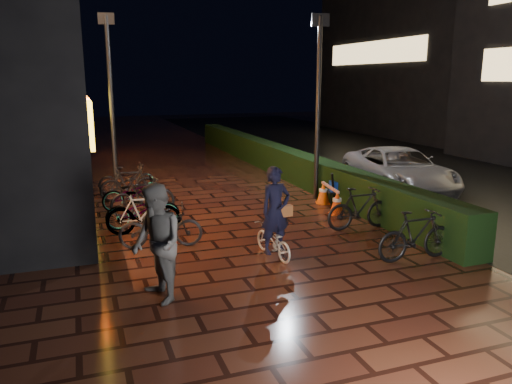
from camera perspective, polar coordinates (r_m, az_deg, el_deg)
name	(u,v)px	position (r m, az deg, el deg)	size (l,w,h in m)	color
ground	(278,251)	(10.31, 2.53, -6.76)	(80.00, 80.00, 0.00)	#381911
asphalt_road	(459,178)	(19.20, 22.17, 1.51)	(11.00, 60.00, 0.01)	black
hedge	(279,160)	(18.60, 2.67, 3.68)	(0.70, 20.00, 1.00)	black
bystander_person	(157,244)	(7.93, -11.27, -5.85)	(0.92, 0.72, 1.90)	#4F5052
van	(399,170)	(16.21, 16.01, 2.45)	(2.21, 4.79, 1.33)	#ADADB2
lamp_post_hedge	(318,100)	(14.52, 7.13, 10.39)	(0.50, 0.19, 5.20)	black
lamp_post_sf	(111,90)	(18.11, -16.28, 11.12)	(0.54, 0.17, 5.59)	black
cyclist	(274,224)	(9.75, 2.11, -3.72)	(0.69, 1.33, 1.83)	silver
traffic_barrier	(330,197)	(13.65, 8.43, -0.62)	(0.59, 1.55, 0.63)	#DE430B
cart_assembly	(336,188)	(14.04, 9.18, 0.49)	(0.62, 0.52, 0.96)	black
parked_bikes_storefront	(139,198)	(13.09, -13.24, -0.69)	(1.97, 6.27, 1.00)	black
parked_bikes_hedge	(385,221)	(10.99, 14.58, -3.18)	(1.75, 2.68, 1.00)	black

